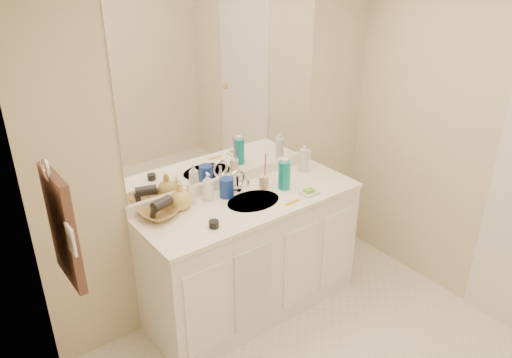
{
  "coord_description": "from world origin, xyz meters",
  "views": [
    {
      "loc": [
        -1.72,
        -1.29,
        2.43
      ],
      "look_at": [
        0.0,
        0.97,
        1.05
      ],
      "focal_mm": 35.0,
      "sensor_mm": 36.0,
      "label": 1
    }
  ],
  "objects": [
    {
      "name": "vanity_cabinet",
      "position": [
        0.0,
        1.02,
        0.42
      ],
      "size": [
        1.5,
        0.55,
        0.85
      ],
      "primitive_type": "cube",
      "color": "white",
      "rests_on": "floor"
    },
    {
      "name": "switch_plate",
      "position": [
        -1.27,
        0.57,
        1.3
      ],
      "size": [
        0.01,
        0.08,
        0.13
      ],
      "primitive_type": "cube",
      "color": "white",
      "rests_on": "wall_left"
    },
    {
      "name": "faucet",
      "position": [
        0.0,
        1.18,
        0.94
      ],
      "size": [
        0.02,
        0.02,
        0.11
      ],
      "primitive_type": "cylinder",
      "color": "silver",
      "rests_on": "countertop"
    },
    {
      "name": "hair_dryer",
      "position": [
        -0.57,
        1.18,
        0.97
      ],
      "size": [
        0.15,
        0.1,
        0.07
      ],
      "primitive_type": "cylinder",
      "rotation": [
        0.0,
        1.57,
        0.28
      ],
      "color": "black",
      "rests_on": "wicker_basket"
    },
    {
      "name": "towel_ring",
      "position": [
        -1.27,
        0.77,
        1.55
      ],
      "size": [
        0.01,
        0.11,
        0.11
      ],
      "primitive_type": "torus",
      "rotation": [
        0.0,
        1.57,
        0.0
      ],
      "color": "silver",
      "rests_on": "wall_left"
    },
    {
      "name": "hand_towel",
      "position": [
        -1.25,
        0.77,
        1.25
      ],
      "size": [
        0.04,
        0.32,
        0.55
      ],
      "primitive_type": "cube",
      "color": "#37241D",
      "rests_on": "towel_ring"
    },
    {
      "name": "backsplash",
      "position": [
        0.0,
        1.29,
        0.92
      ],
      "size": [
        1.52,
        0.03,
        0.08
      ],
      "primitive_type": "cube",
      "color": "white",
      "rests_on": "countertop"
    },
    {
      "name": "wall_left",
      "position": [
        -1.3,
        0.0,
        1.2
      ],
      "size": [
        0.02,
        2.6,
        2.4
      ],
      "primitive_type": "cube",
      "color": "beige",
      "rests_on": "floor"
    },
    {
      "name": "orange_comb",
      "position": [
        0.19,
        0.83,
        0.88
      ],
      "size": [
        0.12,
        0.02,
        0.0
      ],
      "primitive_type": "cube",
      "rotation": [
        0.0,
        0.0,
        0.0
      ],
      "color": "orange",
      "rests_on": "countertop"
    },
    {
      "name": "mouthwash_bottle",
      "position": [
        0.28,
        1.02,
        0.98
      ],
      "size": [
        0.09,
        0.09,
        0.2
      ],
      "primitive_type": "cylinder",
      "rotation": [
        0.0,
        0.0,
        -0.03
      ],
      "color": "#0B8789",
      "rests_on": "countertop"
    },
    {
      "name": "soap_bottle_cream",
      "position": [
        -0.36,
        1.21,
        0.95
      ],
      "size": [
        0.08,
        0.08,
        0.15
      ],
      "primitive_type": "imported",
      "rotation": [
        0.0,
        0.0,
        0.29
      ],
      "color": "beige",
      "rests_on": "countertop"
    },
    {
      "name": "mirror",
      "position": [
        0.0,
        1.29,
        1.56
      ],
      "size": [
        1.48,
        0.01,
        1.2
      ],
      "primitive_type": "cube",
      "color": "white",
      "rests_on": "wall_back"
    },
    {
      "name": "soap_bottle_white",
      "position": [
        -0.22,
        1.2,
        0.98
      ],
      "size": [
        0.08,
        0.08,
        0.19
      ],
      "primitive_type": "imported",
      "rotation": [
        0.0,
        0.0,
        -0.13
      ],
      "color": "white",
      "rests_on": "countertop"
    },
    {
      "name": "toothbrush",
      "position": [
        0.18,
        1.11,
        1.03
      ],
      "size": [
        0.03,
        0.04,
        0.22
      ],
      "primitive_type": "cylinder",
      "rotation": [
        0.14,
        0.0,
        -0.41
      ],
      "color": "#EC3EB2",
      "rests_on": "tan_cup"
    },
    {
      "name": "green_soap",
      "position": [
        0.36,
        0.86,
        0.9
      ],
      "size": [
        0.07,
        0.05,
        0.02
      ],
      "primitive_type": "cube",
      "rotation": [
        0.0,
        0.0,
        -0.13
      ],
      "color": "#76BF2E",
      "rests_on": "soap_dish"
    },
    {
      "name": "clear_pump_bottle",
      "position": [
        0.57,
        1.15,
        0.97
      ],
      "size": [
        0.08,
        0.08,
        0.17
      ],
      "primitive_type": "cylinder",
      "rotation": [
        0.0,
        0.0,
        0.35
      ],
      "color": "silver",
      "rests_on": "countertop"
    },
    {
      "name": "sink_basin",
      "position": [
        0.0,
        1.0,
        0.87
      ],
      "size": [
        0.37,
        0.37,
        0.02
      ],
      "primitive_type": "cylinder",
      "color": "beige",
      "rests_on": "countertop"
    },
    {
      "name": "soap_dish",
      "position": [
        0.36,
        0.86,
        0.89
      ],
      "size": [
        0.12,
        0.1,
        0.01
      ],
      "primitive_type": "cube",
      "rotation": [
        0.0,
        0.0,
        0.06
      ],
      "color": "silver",
      "rests_on": "countertop"
    },
    {
      "name": "wicker_basket",
      "position": [
        -0.59,
        1.18,
        0.91
      ],
      "size": [
        0.27,
        0.27,
        0.05
      ],
      "primitive_type": "imported",
      "rotation": [
        0.0,
        0.0,
        0.27
      ],
      "color": "olive",
      "rests_on": "countertop"
    },
    {
      "name": "wall_back",
      "position": [
        0.0,
        1.3,
        1.2
      ],
      "size": [
        2.6,
        0.02,
        2.4
      ],
      "primitive_type": "cube",
      "color": "beige",
      "rests_on": "floor"
    },
    {
      "name": "dark_jar",
      "position": [
        -0.38,
        0.88,
        0.9
      ],
      "size": [
        0.07,
        0.07,
        0.04
      ],
      "primitive_type": "cylinder",
      "rotation": [
        0.0,
        0.0,
        -0.21
      ],
      "color": "black",
      "rests_on": "countertop"
    },
    {
      "name": "soap_bottle_yellow",
      "position": [
        -0.43,
        1.2,
        0.97
      ],
      "size": [
        0.14,
        0.14,
        0.18
      ],
      "primitive_type": "imported",
      "rotation": [
        0.0,
        0.0,
        0.04
      ],
      "color": "gold",
      "rests_on": "countertop"
    },
    {
      "name": "blue_mug",
      "position": [
        -0.1,
        1.16,
        0.95
      ],
      "size": [
        0.12,
        0.12,
        0.13
      ],
      "primitive_type": "cylinder",
      "rotation": [
        0.0,
        0.0,
        0.23
      ],
      "color": "navy",
      "rests_on": "countertop"
    },
    {
      "name": "countertop",
      "position": [
        0.0,
        1.02,
        0.86
      ],
      "size": [
        1.52,
        0.57,
        0.03
      ],
      "primitive_type": "cube",
      "color": "white",
      "rests_on": "vanity_cabinet"
    },
    {
      "name": "tan_cup",
      "position": [
        0.17,
        1.11,
        0.92
      ],
      "size": [
        0.08,
        0.08,
        0.09
      ],
      "primitive_type": "cylinder",
      "rotation": [
        0.0,
        0.0,
        0.29
      ],
      "color": "beige",
      "rests_on": "countertop"
    }
  ]
}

